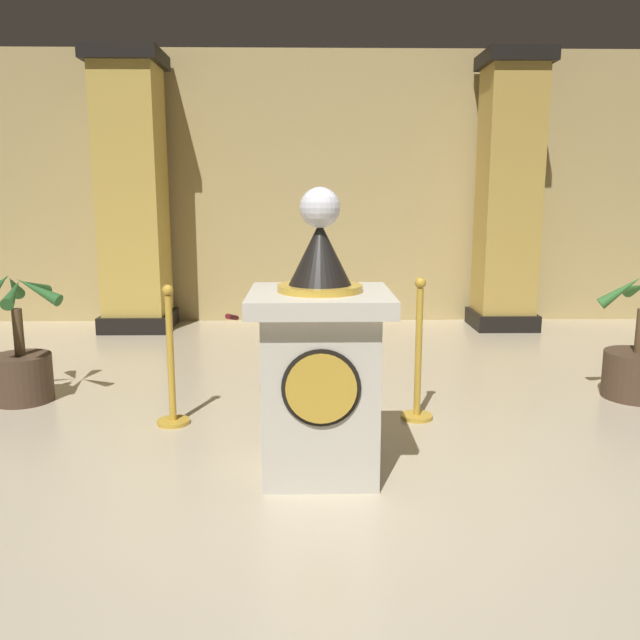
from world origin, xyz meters
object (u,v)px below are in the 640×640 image
at_px(stanchion_near, 418,370).
at_px(potted_palm_right, 638,365).
at_px(stanchion_far, 171,376).
at_px(pedestal_clock, 320,364).
at_px(potted_palm_left, 21,358).

height_order(stanchion_near, potted_palm_right, stanchion_near).
xyz_separation_m(stanchion_near, stanchion_far, (-1.80, -0.08, -0.02)).
xyz_separation_m(pedestal_clock, stanchion_near, (0.74, 0.94, -0.29)).
bearing_deg(stanchion_far, stanchion_near, 2.62).
bearing_deg(potted_palm_right, stanchion_far, -171.25).
distance_m(stanchion_far, potted_palm_right, 3.74).
bearing_deg(stanchion_far, potted_palm_left, 156.80).
bearing_deg(potted_palm_right, stanchion_near, -165.58).
relative_size(pedestal_clock, potted_palm_right, 1.63).
height_order(stanchion_far, potted_palm_left, potted_palm_left).
bearing_deg(pedestal_clock, stanchion_far, 141.15).
relative_size(stanchion_far, potted_palm_right, 0.99).
height_order(pedestal_clock, stanchion_far, pedestal_clock).
bearing_deg(stanchion_far, pedestal_clock, -38.85).
bearing_deg(stanchion_far, potted_palm_right, 8.75).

